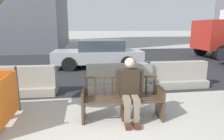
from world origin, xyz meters
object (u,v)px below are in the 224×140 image
(jersey_barrier_centre, at_px, (119,80))
(car_sedan_mid, at_px, (99,53))
(jersey_barrier_right, at_px, (176,77))
(jersey_barrier_left, at_px, (21,83))
(street_bench, at_px, (122,101))
(seated_person, at_px, (130,88))

(jersey_barrier_centre, distance_m, car_sedan_mid, 3.83)
(jersey_barrier_right, distance_m, car_sedan_mid, 4.33)
(jersey_barrier_left, bearing_deg, car_sedan_mid, 55.85)
(street_bench, xyz_separation_m, car_sedan_mid, (-0.04, 5.71, 0.27))
(jersey_barrier_left, distance_m, jersey_barrier_right, 4.79)
(street_bench, height_order, car_sedan_mid, car_sedan_mid)
(jersey_barrier_left, bearing_deg, seated_person, -36.16)
(car_sedan_mid, bearing_deg, seated_person, -88.17)
(seated_person, xyz_separation_m, jersey_barrier_right, (2.04, 2.09, -0.35))
(street_bench, relative_size, car_sedan_mid, 0.40)
(car_sedan_mid, bearing_deg, jersey_barrier_right, -58.89)
(jersey_barrier_left, relative_size, car_sedan_mid, 0.47)
(street_bench, relative_size, seated_person, 1.31)
(car_sedan_mid, bearing_deg, jersey_barrier_centre, -85.03)
(car_sedan_mid, bearing_deg, street_bench, -89.62)
(street_bench, distance_m, car_sedan_mid, 5.72)
(jersey_barrier_centre, relative_size, car_sedan_mid, 0.47)
(jersey_barrier_centre, bearing_deg, jersey_barrier_left, 179.45)
(street_bench, relative_size, jersey_barrier_right, 0.86)
(seated_person, xyz_separation_m, car_sedan_mid, (-0.18, 5.78, -0.02))
(street_bench, distance_m, jersey_barrier_centre, 1.93)
(seated_person, distance_m, car_sedan_mid, 5.78)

